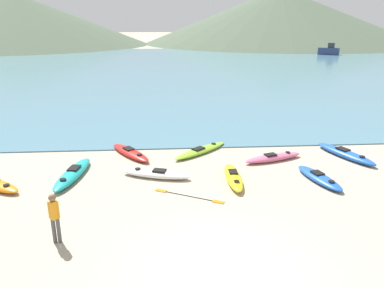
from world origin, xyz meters
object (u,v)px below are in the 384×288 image
at_px(kayak_on_sand_7, 130,152).
at_px(kayak_on_sand_0, 345,154).
at_px(kayak_on_sand_4, 273,157).
at_px(person_near_foreground, 54,215).
at_px(kayak_on_sand_1, 73,174).
at_px(moored_boat_1, 329,51).
at_px(kayak_on_sand_8, 319,178).
at_px(kayak_on_sand_3, 201,150).
at_px(kayak_on_sand_5, 156,174).
at_px(kayak_on_sand_6, 233,177).
at_px(loose_paddle, 189,196).

bearing_deg(kayak_on_sand_7, kayak_on_sand_0, -5.27).
bearing_deg(kayak_on_sand_4, person_near_foreground, -142.98).
relative_size(kayak_on_sand_1, moored_boat_1, 0.94).
height_order(kayak_on_sand_8, moored_boat_1, moored_boat_1).
bearing_deg(moored_boat_1, person_near_foreground, -119.52).
bearing_deg(kayak_on_sand_4, kayak_on_sand_7, 169.99).
height_order(kayak_on_sand_3, person_near_foreground, person_near_foreground).
height_order(kayak_on_sand_0, kayak_on_sand_3, kayak_on_sand_0).
bearing_deg(kayak_on_sand_4, kayak_on_sand_8, -62.90).
distance_m(kayak_on_sand_4, kayak_on_sand_8, 2.73).
bearing_deg(kayak_on_sand_0, kayak_on_sand_5, -168.64).
distance_m(kayak_on_sand_3, kayak_on_sand_8, 5.86).
bearing_deg(kayak_on_sand_6, kayak_on_sand_5, 169.16).
relative_size(kayak_on_sand_6, moored_boat_1, 0.73).
distance_m(person_near_foreground, loose_paddle, 4.99).
xyz_separation_m(kayak_on_sand_6, kayak_on_sand_7, (-4.47, 3.37, -0.02)).
bearing_deg(kayak_on_sand_6, kayak_on_sand_8, -4.02).
height_order(kayak_on_sand_6, loose_paddle, kayak_on_sand_6).
height_order(kayak_on_sand_7, person_near_foreground, person_near_foreground).
bearing_deg(kayak_on_sand_6, kayak_on_sand_1, 172.77).
distance_m(kayak_on_sand_7, moored_boat_1, 61.70).
distance_m(kayak_on_sand_5, kayak_on_sand_6, 3.22).
relative_size(kayak_on_sand_0, kayak_on_sand_5, 1.15).
xyz_separation_m(kayak_on_sand_0, loose_paddle, (-7.77, -3.71, -0.15)).
height_order(kayak_on_sand_1, moored_boat_1, moored_boat_1).
xyz_separation_m(kayak_on_sand_1, kayak_on_sand_3, (5.62, 2.65, -0.04)).
bearing_deg(kayak_on_sand_0, person_near_foreground, -151.44).
xyz_separation_m(kayak_on_sand_0, kayak_on_sand_1, (-12.50, -1.58, -0.00)).
distance_m(kayak_on_sand_4, moored_boat_1, 59.52).
xyz_separation_m(kayak_on_sand_1, kayak_on_sand_5, (3.48, -0.24, -0.02)).
height_order(kayak_on_sand_0, kayak_on_sand_8, kayak_on_sand_0).
height_order(person_near_foreground, moored_boat_1, moored_boat_1).
distance_m(kayak_on_sand_1, moored_boat_1, 64.99).
relative_size(kayak_on_sand_0, kayak_on_sand_8, 1.24).
distance_m(kayak_on_sand_8, loose_paddle, 5.51).
bearing_deg(kayak_on_sand_6, kayak_on_sand_7, 142.95).
bearing_deg(kayak_on_sand_8, moored_boat_1, 66.47).
height_order(kayak_on_sand_5, person_near_foreground, person_near_foreground).
height_order(kayak_on_sand_0, kayak_on_sand_1, kayak_on_sand_0).
bearing_deg(kayak_on_sand_7, kayak_on_sand_8, -24.43).
distance_m(kayak_on_sand_1, kayak_on_sand_3, 6.22).
bearing_deg(kayak_on_sand_5, kayak_on_sand_1, 176.11).
bearing_deg(person_near_foreground, kayak_on_sand_3, 56.56).
xyz_separation_m(kayak_on_sand_3, moored_boat_1, (28.95, 52.38, 0.69)).
xyz_separation_m(person_near_foreground, moored_boat_1, (33.92, 59.90, -0.08)).
bearing_deg(kayak_on_sand_1, person_near_foreground, -82.38).
bearing_deg(kayak_on_sand_0, kayak_on_sand_4, -176.29).
xyz_separation_m(kayak_on_sand_1, kayak_on_sand_4, (8.89, 1.34, -0.02)).
xyz_separation_m(kayak_on_sand_0, moored_boat_1, (22.07, 53.45, 0.65)).
height_order(kayak_on_sand_0, kayak_on_sand_4, kayak_on_sand_0).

